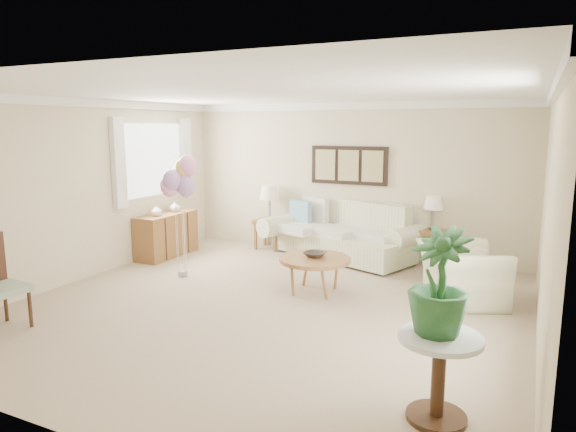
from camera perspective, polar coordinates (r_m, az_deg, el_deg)
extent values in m
plane|color=tan|center=(6.46, -2.23, -10.07)|extent=(6.00, 6.00, 0.00)
cube|color=beige|center=(8.88, 6.81, 4.01)|extent=(6.00, 0.04, 2.60)
cube|color=beige|center=(3.81, -24.04, -4.79)|extent=(6.00, 0.04, 2.60)
cube|color=beige|center=(7.98, -21.73, 2.70)|extent=(0.04, 6.00, 2.60)
cube|color=beige|center=(5.44, 26.86, -0.78)|extent=(0.04, 6.00, 2.60)
cube|color=white|center=(6.08, -2.40, 13.53)|extent=(6.00, 6.00, 0.02)
cube|color=white|center=(8.81, 6.92, 12.04)|extent=(6.00, 0.06, 0.12)
cube|color=white|center=(7.92, -22.17, 11.63)|extent=(0.06, 6.00, 0.12)
cube|color=white|center=(5.37, 27.60, 12.36)|extent=(0.06, 6.00, 0.12)
cube|color=white|center=(9.02, -14.76, 6.08)|extent=(0.04, 1.40, 1.20)
cube|color=white|center=(8.36, -18.33, 5.62)|extent=(0.10, 0.22, 1.40)
cube|color=white|center=(9.66, -11.31, 6.45)|extent=(0.10, 0.22, 1.40)
cube|color=black|center=(8.83, 6.78, 5.61)|extent=(1.35, 0.04, 0.65)
cube|color=#8C8C59|center=(8.95, 4.18, 5.71)|extent=(0.36, 0.02, 0.52)
cube|color=#8C8C59|center=(8.80, 6.73, 5.59)|extent=(0.36, 0.02, 0.52)
cube|color=#8C8C59|center=(8.68, 9.37, 5.47)|extent=(0.36, 0.02, 0.52)
cube|color=beige|center=(8.74, 6.08, -3.15)|extent=(2.55, 1.71, 0.39)
cube|color=beige|center=(8.98, 6.89, -0.02)|extent=(2.30, 1.02, 0.59)
cylinder|color=beige|center=(9.11, -0.58, -0.96)|extent=(0.65, 1.02, 0.34)
cylinder|color=beige|center=(8.38, 13.38, -2.20)|extent=(0.65, 1.02, 0.34)
cube|color=beige|center=(8.88, 1.88, -1.33)|extent=(0.87, 0.95, 0.13)
cube|color=beige|center=(8.64, 5.98, -1.70)|extent=(0.87, 0.95, 0.13)
cube|color=beige|center=(8.44, 10.31, -2.09)|extent=(0.87, 0.95, 0.13)
cube|color=#6FA1B7|center=(9.07, 1.42, 0.42)|extent=(0.41, 0.13, 0.41)
cube|color=#ECDE50|center=(8.55, 11.17, -0.35)|extent=(0.41, 0.13, 0.41)
cube|color=#3B2918|center=(8.45, 12.08, -0.95)|extent=(0.36, 0.11, 0.36)
cube|color=beige|center=(8.79, 6.05, -4.52)|extent=(2.15, 0.86, 0.04)
cube|color=brown|center=(9.32, -2.05, -0.61)|extent=(0.49, 0.45, 0.07)
cube|color=brown|center=(9.31, -3.63, -2.32)|extent=(0.04, 0.04, 0.47)
cube|color=brown|center=(9.13, -1.47, -2.55)|extent=(0.04, 0.04, 0.47)
cube|color=brown|center=(9.62, -2.59, -1.91)|extent=(0.04, 0.04, 0.47)
cube|color=brown|center=(9.44, -0.48, -2.13)|extent=(0.04, 0.04, 0.47)
cube|color=brown|center=(8.52, 15.72, -1.64)|extent=(0.54, 0.49, 0.08)
cube|color=brown|center=(8.44, 13.94, -3.73)|extent=(0.05, 0.05, 0.51)
cube|color=brown|center=(8.37, 16.85, -3.99)|extent=(0.05, 0.05, 0.51)
cube|color=brown|center=(8.81, 14.47, -3.17)|extent=(0.05, 0.05, 0.51)
cube|color=brown|center=(8.74, 17.25, -3.41)|extent=(0.05, 0.05, 0.51)
cylinder|color=gray|center=(9.31, -2.05, -0.20)|extent=(0.15, 0.15, 0.06)
cylinder|color=gray|center=(9.28, -2.06, 0.94)|extent=(0.04, 0.04, 0.31)
cone|color=silver|center=(9.24, -2.07, 2.67)|extent=(0.36, 0.36, 0.25)
cylinder|color=gray|center=(8.51, 15.74, -1.21)|extent=(0.12, 0.12, 0.05)
cylinder|color=gray|center=(8.48, 15.79, -0.14)|extent=(0.04, 0.04, 0.27)
cone|color=silver|center=(8.45, 15.87, 1.47)|extent=(0.30, 0.30, 0.21)
cylinder|color=olive|center=(6.87, 2.99, -4.84)|extent=(0.96, 0.96, 0.05)
cylinder|color=olive|center=(7.06, 5.38, -6.50)|extent=(0.04, 0.04, 0.43)
cylinder|color=olive|center=(7.22, 2.01, -6.08)|extent=(0.04, 0.04, 0.43)
cylinder|color=olive|center=(6.83, 0.48, -7.03)|extent=(0.04, 0.04, 0.43)
cylinder|color=olive|center=(6.66, 4.02, -7.51)|extent=(0.04, 0.04, 0.43)
imported|color=#2D261F|center=(6.88, 3.00, -4.30)|extent=(0.33, 0.33, 0.07)
imported|color=beige|center=(6.94, 18.66, -6.09)|extent=(1.31, 1.38, 0.71)
cylinder|color=silver|center=(4.08, 16.58, -12.88)|extent=(0.63, 0.63, 0.04)
cylinder|color=#371E13|center=(4.22, 16.35, -17.08)|extent=(0.10, 0.10, 0.63)
cylinder|color=#371E13|center=(4.37, 16.13, -20.82)|extent=(0.46, 0.46, 0.01)
imported|color=#174D20|center=(3.96, 16.45, -7.01)|extent=(0.59, 0.59, 0.81)
cylinder|color=#371E13|center=(6.77, -28.88, -8.49)|extent=(0.04, 0.04, 0.42)
cylinder|color=#371E13|center=(6.46, -26.73, -9.18)|extent=(0.04, 0.04, 0.42)
cube|color=brown|center=(9.05, -13.34, -2.04)|extent=(0.45, 1.20, 0.74)
cube|color=#371E13|center=(8.82, -14.54, -2.40)|extent=(0.46, 0.02, 0.70)
cube|color=#371E13|center=(9.27, -12.16, -1.71)|extent=(0.46, 0.02, 0.70)
imported|color=silver|center=(8.76, -14.42, 0.58)|extent=(0.20, 0.20, 0.18)
imported|color=silver|center=(9.13, -12.45, 1.05)|extent=(0.23, 0.23, 0.18)
cube|color=gray|center=(7.86, -11.63, -6.29)|extent=(0.10, 0.10, 0.08)
ellipsoid|color=#EF8CC8|center=(7.57, -13.05, 3.30)|extent=(0.27, 0.27, 0.31)
cylinder|color=silver|center=(7.70, -12.31, -2.01)|extent=(0.01, 0.01, 1.13)
ellipsoid|color=#AE7CC9|center=(7.52, -11.27, 3.29)|extent=(0.27, 0.27, 0.31)
cylinder|color=silver|center=(7.68, -11.44, -2.03)|extent=(0.01, 0.01, 1.13)
ellipsoid|color=yellow|center=(7.69, -11.71, 4.70)|extent=(0.27, 0.27, 0.31)
cylinder|color=silver|center=(7.75, -11.66, -1.28)|extent=(0.01, 0.01, 1.30)
ellipsoid|color=#EF8CC8|center=(7.54, -11.09, 5.50)|extent=(0.27, 0.27, 0.31)
cylinder|color=silver|center=(7.67, -11.35, -0.95)|extent=(0.01, 0.01, 1.41)
ellipsoid|color=#AE7CC9|center=(7.50, -12.78, 3.88)|extent=(0.27, 0.27, 0.31)
cylinder|color=silver|center=(7.66, -12.17, -1.75)|extent=(0.01, 0.01, 1.21)
ellipsoid|color=yellow|center=(7.58, -11.45, 5.20)|extent=(0.27, 0.27, 0.31)
cylinder|color=silver|center=(7.69, -11.52, -1.08)|extent=(0.01, 0.01, 1.37)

